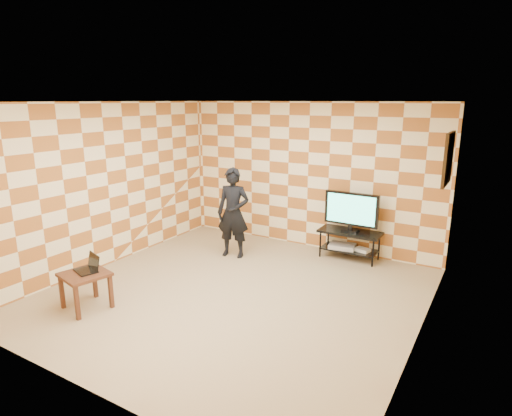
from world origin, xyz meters
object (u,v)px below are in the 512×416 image
(tv, at_px, (351,210))
(side_table, at_px, (85,279))
(person, at_px, (233,213))
(tv_stand, at_px, (350,238))

(tv, relative_size, side_table, 1.43)
(tv, height_order, person, person)
(tv_stand, bearing_deg, side_table, -123.96)
(side_table, relative_size, person, 0.42)
(tv_stand, distance_m, tv, 0.52)
(tv, relative_size, person, 0.60)
(tv, distance_m, side_table, 4.36)
(tv_stand, bearing_deg, tv, -88.76)
(person, bearing_deg, side_table, -116.01)
(tv, distance_m, person, 2.05)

